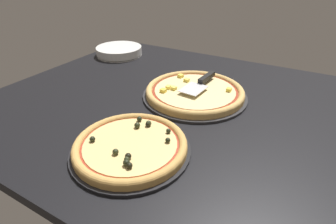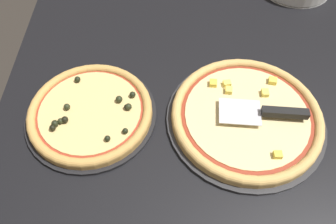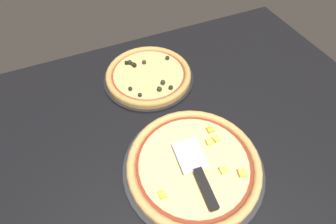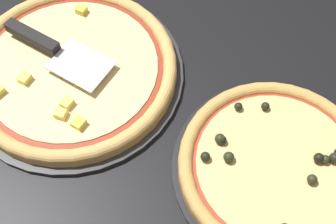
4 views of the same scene
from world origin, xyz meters
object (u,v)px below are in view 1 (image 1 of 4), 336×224
object	(u,v)px
pizza_front	(195,91)
serving_spatula	(203,80)
plate_stack	(119,51)
pizza_back	(131,145)

from	to	relation	value
pizza_front	serving_spatula	bearing A→B (deg)	-99.52
plate_stack	pizza_front	bearing A→B (deg)	155.92
pizza_front	serving_spatula	distance (cm)	6.50
pizza_front	pizza_back	world-z (taller)	pizza_back
pizza_back	plate_stack	xyz separation A→B (cm)	(58.55, -68.01, 0.16)
pizza_front	pizza_back	size ratio (longest dim) A/B	1.20
pizza_front	plate_stack	distance (cm)	65.75
pizza_back	plate_stack	bearing A→B (deg)	-49.27
pizza_back	serving_spatula	size ratio (longest dim) A/B	1.45
pizza_back	serving_spatula	xyz separation A→B (cm)	(-2.45, -47.01, 2.83)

